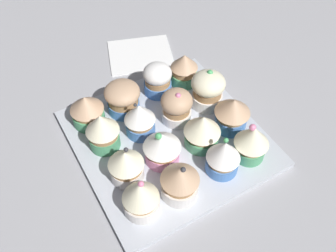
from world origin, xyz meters
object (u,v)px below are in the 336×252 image
object	(u,v)px
cupcake_10	(140,119)
cupcake_15	(87,110)
napkin	(140,54)
cupcake_2	(208,89)
baking_tray	(168,138)
cupcake_11	(123,98)
cupcake_13	(126,165)
cupcake_6	(177,106)
cupcake_8	(180,181)
cupcake_14	(103,131)
cupcake_12	(141,197)
cupcake_9	(162,146)
cupcake_4	(223,156)
cupcake_0	(252,141)
cupcake_1	(232,113)
cupcake_5	(202,130)
cupcake_7	(158,79)
cupcake_3	(184,69)

from	to	relation	value
cupcake_10	cupcake_15	world-z (taller)	cupcake_10
napkin	cupcake_2	bearing A→B (deg)	-169.65
baking_tray	cupcake_11	xyz separation A→B (cm)	(9.98, 4.10, 4.08)
cupcake_13	cupcake_6	bearing A→B (deg)	-63.00
cupcake_8	cupcake_6	bearing A→B (deg)	-29.03
cupcake_6	cupcake_8	world-z (taller)	same
cupcake_10	cupcake_14	xyz separation A→B (cm)	(0.49, 6.93, 0.40)
cupcake_12	cupcake_9	bearing A→B (deg)	-48.16
cupcake_8	cupcake_11	size ratio (longest dim) A/B	1.08
baking_tray	cupcake_10	bearing A→B (deg)	47.62
cupcake_15	baking_tray	bearing A→B (deg)	-133.49
cupcake_4	cupcake_15	xyz separation A→B (cm)	(21.17, 15.48, -0.32)
cupcake_0	cupcake_11	bearing A→B (deg)	34.65
cupcake_0	cupcake_12	xyz separation A→B (cm)	(0.17, 21.06, -0.24)
cupcake_14	napkin	bearing A→B (deg)	-40.59
cupcake_1	cupcake_5	bearing A→B (deg)	95.23
cupcake_2	cupcake_7	xyz separation A→B (cm)	(7.76, 6.65, -0.51)
cupcake_1	cupcake_8	xyz separation A→B (cm)	(-7.38, 15.50, -0.16)
cupcake_6	cupcake_9	world-z (taller)	cupcake_6
cupcake_11	napkin	world-z (taller)	cupcake_11
cupcake_11	baking_tray	bearing A→B (deg)	-157.64
baking_tray	cupcake_13	size ratio (longest dim) A/B	4.58
cupcake_13	cupcake_14	xyz separation A→B (cm)	(8.05, 0.54, 0.59)
cupcake_9	cupcake_0	bearing A→B (deg)	-116.99
napkin	cupcake_7	bearing A→B (deg)	168.17
cupcake_9	cupcake_15	world-z (taller)	cupcake_9
cupcake_4	cupcake_14	world-z (taller)	cupcake_14
cupcake_9	napkin	bearing A→B (deg)	-19.87
baking_tray	cupcake_12	distance (cm)	15.73
cupcake_4	cupcake_7	size ratio (longest dim) A/B	1.10
cupcake_12	napkin	xyz separation A→B (cm)	(35.08, -17.76, -4.58)
cupcake_10	cupcake_9	bearing A→B (deg)	-176.46
cupcake_3	cupcake_11	xyz separation A→B (cm)	(-1.02, 14.23, -0.10)
cupcake_2	cupcake_14	world-z (taller)	cupcake_2
baking_tray	cupcake_7	bearing A→B (deg)	-20.06
cupcake_9	cupcake_10	world-z (taller)	cupcake_10
cupcake_14	cupcake_15	bearing A→B (deg)	2.97
baking_tray	cupcake_4	world-z (taller)	cupcake_4
cupcake_4	cupcake_10	xyz separation A→B (cm)	(14.13, 8.21, -0.00)
cupcake_6	cupcake_5	bearing A→B (deg)	-173.13
cupcake_5	cupcake_8	xyz separation A→B (cm)	(-6.75, 8.64, -0.16)
cupcake_10	cupcake_3	bearing A→B (deg)	-61.64
cupcake_11	napkin	bearing A→B (deg)	-37.02
cupcake_3	cupcake_4	bearing A→B (deg)	165.19
cupcake_14	cupcake_3	bearing A→B (deg)	-71.39
cupcake_1	cupcake_5	size ratio (longest dim) A/B	0.99
cupcake_0	cupcake_12	distance (cm)	21.06
cupcake_7	cupcake_8	distance (cm)	23.79
baking_tray	cupcake_13	bearing A→B (deg)	111.79
napkin	cupcake_6	bearing A→B (deg)	171.16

